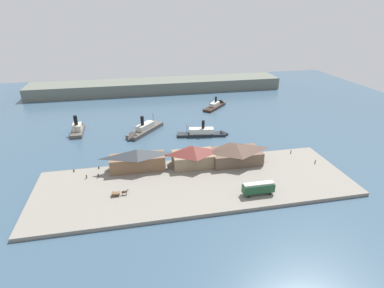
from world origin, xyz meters
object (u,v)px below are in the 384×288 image
Objects in this scene: ferry_shed_west_terminal at (236,153)px; ferry_departing_north at (207,133)px; mooring_post_center_west at (74,171)px; ferry_approaching_west at (78,128)px; pedestrian_near_west_shed at (86,176)px; pedestrian_by_tram at (291,151)px; ferry_shed_central_terminal at (193,156)px; horse_cart at (119,193)px; mooring_post_center_east at (99,168)px; ferry_mid_harbor at (142,131)px; ferry_shed_customs_shed at (137,159)px; street_tram at (258,188)px; pedestrian_walking_west at (98,175)px; pedestrian_at_waters_edge at (315,162)px; ferry_outer_harbor at (217,105)px.

ferry_shed_west_terminal is 0.76× the size of ferry_departing_north.
mooring_post_center_west is 0.05× the size of ferry_approaching_west.
pedestrian_near_west_shed is 1.80× the size of mooring_post_center_west.
ferry_departing_north reaches higher than pedestrian_by_tram.
ferry_shed_central_terminal reaches higher than pedestrian_near_west_shed.
horse_cart is 0.33× the size of ferry_approaching_west.
ferry_shed_central_terminal is at bearing 2.84° from pedestrian_near_west_shed.
pedestrian_near_west_shed reaches higher than mooring_post_center_east.
ferry_shed_central_terminal is 42.67m from ferry_mid_harbor.
ferry_shed_customs_shed reaches higher than ferry_approaching_west.
street_tram is at bearing -134.66° from pedestrian_by_tram.
pedestrian_walking_west is 1.11× the size of pedestrian_by_tram.
ferry_departing_north reaches higher than horse_cart.
pedestrian_walking_west is (-52.21, 21.60, -1.71)m from street_tram.
ferry_shed_customs_shed is 15.48m from mooring_post_center_east.
ferry_shed_customs_shed is at bearing 172.28° from pedestrian_at_waters_edge.
mooring_post_center_east is at bearing 59.34° from pedestrian_near_west_shed.
horse_cart reaches higher than pedestrian_walking_west.
pedestrian_by_tram is (-4.88, 10.27, -0.01)m from pedestrian_at_waters_edge.
ferry_mid_harbor is (18.00, 34.18, -0.11)m from mooring_post_center_east.
ferry_shed_customs_shed is 0.80× the size of ferry_departing_north.
pedestrian_by_tram is (77.88, 4.37, -0.08)m from pedestrian_walking_west.
pedestrian_at_waters_edge is (30.55, 15.70, -1.78)m from street_tram.
ferry_outer_harbor is at bearing 46.26° from mooring_post_center_east.
mooring_post_center_west is at bearing 175.58° from ferry_shed_west_terminal.
pedestrian_walking_west is 51.91m from ferry_approaching_west.
mooring_post_center_west is 0.03× the size of ferry_departing_north.
street_tram reaches higher than pedestrian_at_waters_edge.
ferry_approaching_west is at bearing 143.49° from ferry_shed_west_terminal.
pedestrian_walking_west reaches higher than mooring_post_center_east.
pedestrian_at_waters_edge is at bearing -7.72° from ferry_shed_customs_shed.
horse_cart is (-27.98, -15.35, -3.21)m from ferry_shed_central_terminal.
pedestrian_walking_west is 0.07× the size of ferry_departing_north.
ferry_departing_north reaches higher than street_tram.
pedestrian_at_waters_edge is at bearing -7.43° from mooring_post_center_west.
ferry_outer_harbor is (-17.08, 81.56, -0.83)m from pedestrian_at_waters_edge.
ferry_outer_harbor is (58.19, 88.80, -1.03)m from horse_cart.
pedestrian_near_west_shed is 0.06× the size of ferry_departing_north.
ferry_mid_harbor is 32.56m from ferry_approaching_west.
pedestrian_by_tram is (25.67, 25.97, -1.79)m from street_tram.
mooring_post_center_east is 0.05× the size of ferry_outer_harbor.
pedestrian_by_tram is at bearing 45.34° from street_tram.
mooring_post_center_east is (-78.26, 2.24, -0.27)m from pedestrian_by_tram.
ferry_approaching_west is 83.28m from ferry_outer_harbor.
ferry_approaching_west is 64.37m from ferry_departing_north.
mooring_post_center_west is at bearing 175.03° from ferry_shed_central_terminal.
ferry_shed_customs_shed reaches higher than mooring_post_center_west.
pedestrian_near_west_shed is at bearing -79.30° from ferry_approaching_west.
pedestrian_by_tram is 0.09× the size of ferry_approaching_west.
mooring_post_center_west is at bearing -84.48° from ferry_approaching_west.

